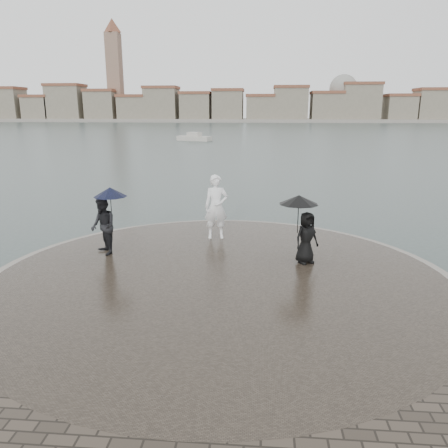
{
  "coord_description": "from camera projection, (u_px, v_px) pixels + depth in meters",
  "views": [
    {
      "loc": [
        1.04,
        -7.24,
        4.63
      ],
      "look_at": [
        0.0,
        4.8,
        1.45
      ],
      "focal_mm": 35.0,
      "sensor_mm": 36.0,
      "label": 1
    }
  ],
  "objects": [
    {
      "name": "quay_tip",
      "position": [
        220.0,
        283.0,
        11.57
      ],
      "size": [
        11.9,
        11.9,
        0.36
      ],
      "primitive_type": "cylinder",
      "color": "#2D261E",
      "rests_on": "ground"
    },
    {
      "name": "far_skyline",
      "position": [
        243.0,
        107.0,
        162.17
      ],
      "size": [
        260.0,
        20.0,
        37.0
      ],
      "color": "gray",
      "rests_on": "ground"
    },
    {
      "name": "ground",
      "position": [
        202.0,
        362.0,
        8.24
      ],
      "size": [
        400.0,
        400.0,
        0.0
      ],
      "primitive_type": "plane",
      "color": "#2B3835",
      "rests_on": "ground"
    },
    {
      "name": "visitor_right",
      "position": [
        303.0,
        223.0,
        12.31
      ],
      "size": [
        1.24,
        1.12,
        1.95
      ],
      "color": "black",
      "rests_on": "quay_tip"
    },
    {
      "name": "kerb_ring",
      "position": [
        220.0,
        283.0,
        11.57
      ],
      "size": [
        12.5,
        12.5,
        0.32
      ],
      "primitive_type": "cylinder",
      "color": "gray",
      "rests_on": "ground"
    },
    {
      "name": "visitor_left",
      "position": [
        105.0,
        219.0,
        13.07
      ],
      "size": [
        1.27,
        1.13,
        2.04
      ],
      "color": "black",
      "rests_on": "quay_tip"
    },
    {
      "name": "boats",
      "position": [
        328.0,
        146.0,
        52.95
      ],
      "size": [
        40.57,
        29.2,
        1.5
      ],
      "color": "#B9B3A7",
      "rests_on": "ground"
    },
    {
      "name": "statue",
      "position": [
        216.0,
        207.0,
        14.71
      ],
      "size": [
        0.86,
        0.63,
        2.17
      ],
      "primitive_type": "imported",
      "rotation": [
        0.0,
        0.0,
        0.15
      ],
      "color": "white",
      "rests_on": "quay_tip"
    }
  ]
}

